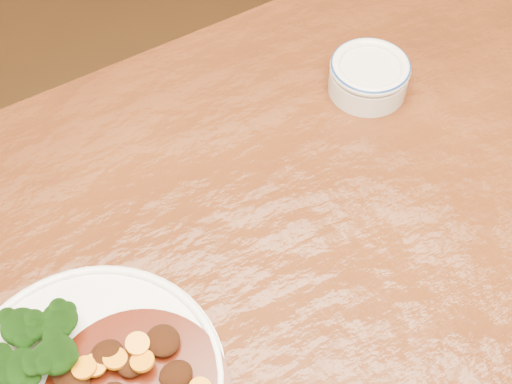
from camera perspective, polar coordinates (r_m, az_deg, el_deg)
dining_table at (r=0.86m, az=4.04°, el=-10.81°), size 1.50×0.90×0.75m
broccoli_florets at (r=0.75m, az=-18.32°, el=-12.50°), size 0.14×0.10×0.05m
dip_bowl at (r=0.98m, az=9.03°, el=9.23°), size 0.11×0.11×0.05m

